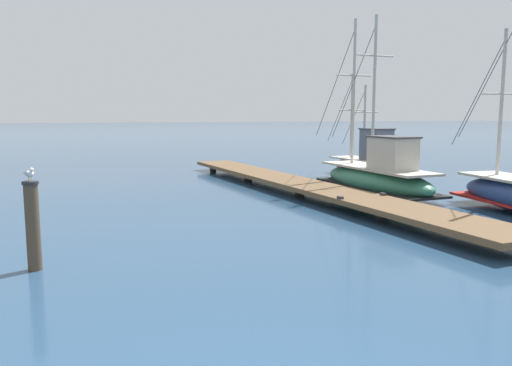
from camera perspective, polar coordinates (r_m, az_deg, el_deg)
floating_dock at (r=18.91m, az=5.01°, el=-0.14°), size 3.01×19.51×0.53m
fishing_boat_0 at (r=24.75m, az=12.63°, el=2.37°), size 1.87×6.02×4.98m
fishing_boat_3 at (r=19.07m, az=13.70°, el=0.79°), size 1.87×7.65×6.64m
mooring_piling at (r=10.43m, az=-24.03°, el=-4.29°), size 0.30×0.30×1.72m
perched_seagull at (r=10.29m, az=-24.34°, el=1.01°), size 0.23×0.37×0.27m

